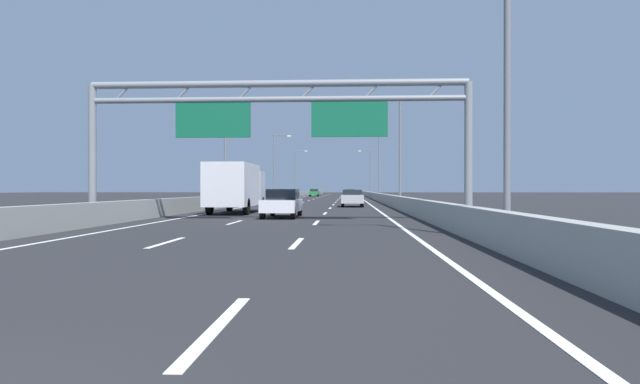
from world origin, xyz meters
TOP-DOWN VIEW (x-y plane):
  - ground_plane at (0.00, 100.00)m, footprint 260.00×260.00m
  - lane_dash_left_1 at (-1.80, 12.50)m, footprint 0.16×3.00m
  - lane_dash_left_2 at (-1.80, 21.50)m, footprint 0.16×3.00m
  - lane_dash_left_3 at (-1.80, 30.50)m, footprint 0.16×3.00m
  - lane_dash_left_4 at (-1.80, 39.50)m, footprint 0.16×3.00m
  - lane_dash_left_5 at (-1.80, 48.50)m, footprint 0.16×3.00m
  - lane_dash_left_6 at (-1.80, 57.50)m, footprint 0.16×3.00m
  - lane_dash_left_7 at (-1.80, 66.50)m, footprint 0.16×3.00m
  - lane_dash_left_8 at (-1.80, 75.50)m, footprint 0.16×3.00m
  - lane_dash_left_9 at (-1.80, 84.50)m, footprint 0.16×3.00m
  - lane_dash_left_10 at (-1.80, 93.50)m, footprint 0.16×3.00m
  - lane_dash_left_11 at (-1.80, 102.50)m, footprint 0.16×3.00m
  - lane_dash_left_12 at (-1.80, 111.50)m, footprint 0.16×3.00m
  - lane_dash_left_13 at (-1.80, 120.50)m, footprint 0.16×3.00m
  - lane_dash_left_14 at (-1.80, 129.50)m, footprint 0.16×3.00m
  - lane_dash_left_15 at (-1.80, 138.50)m, footprint 0.16×3.00m
  - lane_dash_left_16 at (-1.80, 147.50)m, footprint 0.16×3.00m
  - lane_dash_left_17 at (-1.80, 156.50)m, footprint 0.16×3.00m
  - lane_dash_right_0 at (1.80, 3.50)m, footprint 0.16×3.00m
  - lane_dash_right_1 at (1.80, 12.50)m, footprint 0.16×3.00m
  - lane_dash_right_2 at (1.80, 21.50)m, footprint 0.16×3.00m
  - lane_dash_right_3 at (1.80, 30.50)m, footprint 0.16×3.00m
  - lane_dash_right_4 at (1.80, 39.50)m, footprint 0.16×3.00m
  - lane_dash_right_5 at (1.80, 48.50)m, footprint 0.16×3.00m
  - lane_dash_right_6 at (1.80, 57.50)m, footprint 0.16×3.00m
  - lane_dash_right_7 at (1.80, 66.50)m, footprint 0.16×3.00m
  - lane_dash_right_8 at (1.80, 75.50)m, footprint 0.16×3.00m
  - lane_dash_right_9 at (1.80, 84.50)m, footprint 0.16×3.00m
  - lane_dash_right_10 at (1.80, 93.50)m, footprint 0.16×3.00m
  - lane_dash_right_11 at (1.80, 102.50)m, footprint 0.16×3.00m
  - lane_dash_right_12 at (1.80, 111.50)m, footprint 0.16×3.00m
  - lane_dash_right_13 at (1.80, 120.50)m, footprint 0.16×3.00m
  - lane_dash_right_14 at (1.80, 129.50)m, footprint 0.16×3.00m
  - lane_dash_right_15 at (1.80, 138.50)m, footprint 0.16×3.00m
  - lane_dash_right_16 at (1.80, 147.50)m, footprint 0.16×3.00m
  - lane_dash_right_17 at (1.80, 156.50)m, footprint 0.16×3.00m
  - edge_line_left at (-5.25, 88.00)m, footprint 0.16×176.00m
  - edge_line_right at (5.25, 88.00)m, footprint 0.16×176.00m
  - barrier_left at (-6.90, 110.00)m, footprint 0.45×220.00m
  - barrier_right at (6.90, 110.00)m, footprint 0.45×220.00m
  - sign_gantry at (0.04, 22.09)m, footprint 17.33×0.36m
  - streetlamp_right_near at (7.47, 13.47)m, footprint 2.58×0.28m
  - streetlamp_left_mid at (-7.47, 45.57)m, footprint 2.58×0.28m
  - streetlamp_right_mid at (7.47, 45.57)m, footprint 2.58×0.28m
  - streetlamp_left_far at (-7.47, 77.67)m, footprint 2.58×0.28m
  - streetlamp_right_far at (7.47, 77.67)m, footprint 2.58×0.28m
  - streetlamp_left_distant at (-7.47, 109.78)m, footprint 2.58×0.28m
  - streetlamp_right_distant at (7.47, 109.78)m, footprint 2.58×0.28m
  - black_car at (3.40, 87.40)m, footprint 1.86×4.49m
  - green_car at (-3.59, 105.62)m, footprint 1.78×4.68m
  - silver_car at (3.52, 43.20)m, footprint 1.80×4.60m
  - white_car at (-0.23, 26.02)m, footprint 1.73×4.66m
  - box_truck at (-3.65, 30.70)m, footprint 2.41×7.54m

SIDE VIEW (x-z plane):
  - ground_plane at x=0.00m, z-range 0.00..0.00m
  - lane_dash_left_1 at x=-1.80m, z-range 0.00..0.01m
  - lane_dash_left_2 at x=-1.80m, z-range 0.00..0.01m
  - lane_dash_left_3 at x=-1.80m, z-range 0.00..0.01m
  - lane_dash_left_4 at x=-1.80m, z-range 0.00..0.01m
  - lane_dash_left_5 at x=-1.80m, z-range 0.00..0.01m
  - lane_dash_left_6 at x=-1.80m, z-range 0.00..0.01m
  - lane_dash_left_7 at x=-1.80m, z-range 0.00..0.01m
  - lane_dash_left_8 at x=-1.80m, z-range 0.00..0.01m
  - lane_dash_left_9 at x=-1.80m, z-range 0.00..0.01m
  - lane_dash_left_10 at x=-1.80m, z-range 0.00..0.01m
  - lane_dash_left_11 at x=-1.80m, z-range 0.00..0.01m
  - lane_dash_left_12 at x=-1.80m, z-range 0.00..0.01m
  - lane_dash_left_13 at x=-1.80m, z-range 0.00..0.01m
  - lane_dash_left_14 at x=-1.80m, z-range 0.00..0.01m
  - lane_dash_left_15 at x=-1.80m, z-range 0.00..0.01m
  - lane_dash_left_16 at x=-1.80m, z-range 0.00..0.01m
  - lane_dash_left_17 at x=-1.80m, z-range 0.00..0.01m
  - lane_dash_right_0 at x=1.80m, z-range 0.00..0.01m
  - lane_dash_right_1 at x=1.80m, z-range 0.00..0.01m
  - lane_dash_right_2 at x=1.80m, z-range 0.00..0.01m
  - lane_dash_right_3 at x=1.80m, z-range 0.00..0.01m
  - lane_dash_right_4 at x=1.80m, z-range 0.00..0.01m
  - lane_dash_right_5 at x=1.80m, z-range 0.00..0.01m
  - lane_dash_right_6 at x=1.80m, z-range 0.00..0.01m
  - lane_dash_right_7 at x=1.80m, z-range 0.00..0.01m
  - lane_dash_right_8 at x=1.80m, z-range 0.00..0.01m
  - lane_dash_right_9 at x=1.80m, z-range 0.00..0.01m
  - lane_dash_right_10 at x=1.80m, z-range 0.00..0.01m
  - lane_dash_right_11 at x=1.80m, z-range 0.00..0.01m
  - lane_dash_right_12 at x=1.80m, z-range 0.00..0.01m
  - lane_dash_right_13 at x=1.80m, z-range 0.00..0.01m
  - lane_dash_right_14 at x=1.80m, z-range 0.00..0.01m
  - lane_dash_right_15 at x=1.80m, z-range 0.00..0.01m
  - lane_dash_right_16 at x=1.80m, z-range 0.00..0.01m
  - lane_dash_right_17 at x=1.80m, z-range 0.00..0.01m
  - edge_line_left at x=-5.25m, z-range 0.00..0.01m
  - edge_line_right at x=5.25m, z-range 0.00..0.01m
  - barrier_left at x=-6.90m, z-range 0.00..0.95m
  - barrier_right at x=6.90m, z-range 0.00..0.95m
  - black_car at x=3.40m, z-range 0.03..1.43m
  - silver_car at x=3.52m, z-range 0.04..1.45m
  - green_car at x=-3.59m, z-range 0.03..1.47m
  - white_car at x=-0.23m, z-range 0.02..1.50m
  - box_truck at x=-3.65m, z-range 0.17..3.14m
  - sign_gantry at x=0.04m, z-range 1.67..8.03m
  - streetlamp_right_near at x=7.47m, z-range 0.65..10.15m
  - streetlamp_left_mid at x=-7.47m, z-range 0.65..10.15m
  - streetlamp_right_mid at x=7.47m, z-range 0.65..10.15m
  - streetlamp_left_far at x=-7.47m, z-range 0.65..10.15m
  - streetlamp_right_far at x=7.47m, z-range 0.65..10.15m
  - streetlamp_left_distant at x=-7.47m, z-range 0.65..10.15m
  - streetlamp_right_distant at x=7.47m, z-range 0.65..10.15m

